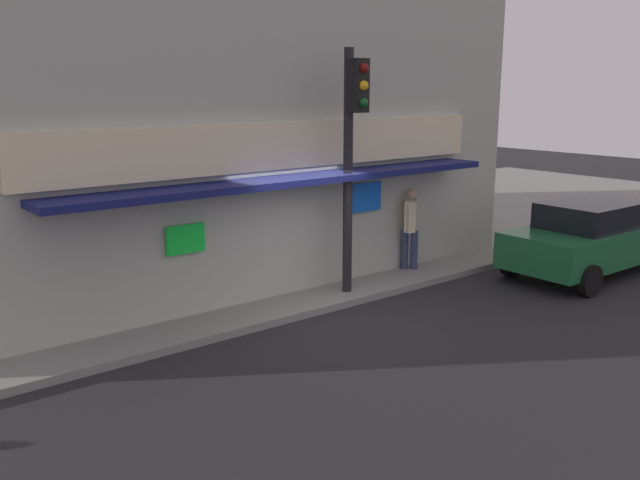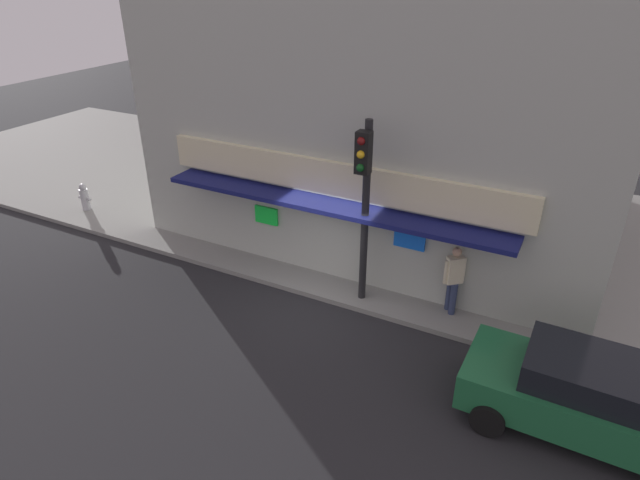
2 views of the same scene
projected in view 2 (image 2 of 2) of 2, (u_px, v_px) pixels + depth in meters
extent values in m
plane|color=#232326|center=(318.00, 300.00, 13.83)|extent=(62.12, 62.12, 0.00)
cube|color=gray|center=(394.00, 216.00, 18.18)|extent=(41.41, 11.16, 0.13)
cube|color=#ADB2A8|center=(404.00, 103.00, 16.80)|extent=(12.75, 9.79, 7.27)
cube|color=beige|center=(334.00, 178.00, 13.26)|extent=(9.69, 0.16, 0.85)
cube|color=navy|center=(327.00, 206.00, 13.26)|extent=(9.18, 0.90, 0.12)
cube|color=#19E53F|center=(266.00, 215.00, 14.79)|extent=(0.70, 0.08, 0.49)
cube|color=blue|center=(410.00, 237.00, 12.98)|extent=(0.78, 0.08, 0.59)
cylinder|color=black|center=(365.00, 215.00, 12.67)|extent=(0.18, 0.18, 4.58)
cube|color=black|center=(363.00, 153.00, 11.72)|extent=(0.32, 0.28, 0.95)
sphere|color=maroon|center=(361.00, 141.00, 11.46)|extent=(0.18, 0.18, 0.18)
sphere|color=yellow|center=(361.00, 155.00, 11.60)|extent=(0.18, 0.18, 0.18)
sphere|color=#0F4C19|center=(360.00, 168.00, 11.74)|extent=(0.18, 0.18, 0.18)
cylinder|color=#B2B2B7|center=(85.00, 199.00, 18.33)|extent=(0.28, 0.28, 0.73)
sphere|color=#B2B2B7|center=(82.00, 187.00, 18.12)|extent=(0.24, 0.24, 0.24)
cylinder|color=#B2B2B7|center=(81.00, 197.00, 18.39)|extent=(0.12, 0.10, 0.10)
cylinder|color=#B2B2B7|center=(89.00, 199.00, 18.23)|extent=(0.12, 0.10, 0.10)
cylinder|color=#2D2D2D|center=(319.00, 251.00, 15.04)|extent=(0.46, 0.46, 0.79)
cylinder|color=navy|center=(449.00, 294.00, 13.08)|extent=(0.23, 0.23, 0.84)
cylinder|color=navy|center=(453.00, 299.00, 12.90)|extent=(0.23, 0.23, 0.84)
cube|color=beige|center=(455.00, 270.00, 12.63)|extent=(0.46, 0.44, 0.68)
sphere|color=tan|center=(457.00, 252.00, 12.41)|extent=(0.22, 0.22, 0.22)
cylinder|color=beige|center=(446.00, 272.00, 12.60)|extent=(0.14, 0.14, 0.61)
cylinder|color=beige|center=(463.00, 270.00, 12.70)|extent=(0.14, 0.14, 0.61)
cube|color=#1E6038|center=(589.00, 402.00, 9.72)|extent=(4.45, 1.89, 0.75)
cube|color=black|center=(597.00, 375.00, 9.42)|extent=(2.41, 1.57, 0.53)
cylinder|color=black|center=(508.00, 362.00, 11.25)|extent=(0.64, 0.23, 0.64)
cylinder|color=black|center=(487.00, 420.00, 9.84)|extent=(0.64, 0.23, 0.64)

